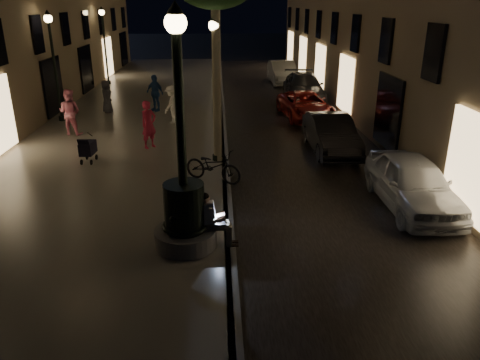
{
  "coord_description": "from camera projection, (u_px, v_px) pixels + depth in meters",
  "views": [
    {
      "loc": [
        -0.22,
        -7.42,
        5.42
      ],
      "look_at": [
        0.28,
        3.0,
        1.38
      ],
      "focal_mm": 35.0,
      "sensor_mm": 36.0,
      "label": 1
    }
  ],
  "objects": [
    {
      "name": "pedestrian_dark",
      "position": [
        107.0,
        96.0,
        22.8
      ],
      "size": [
        0.54,
        0.79,
        1.57
      ],
      "primitive_type": "imported",
      "rotation": [
        0.0,
        0.0,
        1.52
      ],
      "color": "#343439",
      "rests_on": "promenade"
    },
    {
      "name": "pedestrian_white",
      "position": [
        172.0,
        104.0,
        20.9
      ],
      "size": [
        1.01,
        1.23,
        1.66
      ],
      "primitive_type": "imported",
      "rotation": [
        0.0,
        0.0,
        4.28
      ],
      "color": "white",
      "rests_on": "promenade"
    },
    {
      "name": "fountain_lamppost",
      "position": [
        184.0,
        204.0,
        10.26
      ],
      "size": [
        1.4,
        1.4,
        5.21
      ],
      "color": "#59595B",
      "rests_on": "promenade"
    },
    {
      "name": "curb_strip",
      "position": [
        223.0,
        116.0,
        22.81
      ],
      "size": [
        0.25,
        45.0,
        0.2
      ],
      "primitive_type": "cube",
      "color": "#59595B",
      "rests_on": "ground"
    },
    {
      "name": "stroller",
      "position": [
        88.0,
        148.0,
        15.83
      ],
      "size": [
        0.47,
        0.99,
        1.01
      ],
      "rotation": [
        0.0,
        0.0,
        -0.08
      ],
      "color": "black",
      "rests_on": "promenade"
    },
    {
      "name": "ground",
      "position": [
        223.0,
        118.0,
        22.85
      ],
      "size": [
        120.0,
        120.0,
        0.0
      ],
      "primitive_type": "plane",
      "color": "black",
      "rests_on": "ground"
    },
    {
      "name": "lamp_curb_c",
      "position": [
        216.0,
        35.0,
        30.05
      ],
      "size": [
        0.36,
        0.36,
        4.81
      ],
      "color": "black",
      "rests_on": "promenade"
    },
    {
      "name": "pedestrian_red",
      "position": [
        149.0,
        125.0,
        17.3
      ],
      "size": [
        0.76,
        0.76,
        1.77
      ],
      "primitive_type": "imported",
      "rotation": [
        0.0,
        0.0,
        0.79
      ],
      "color": "#CE294A",
      "rests_on": "promenade"
    },
    {
      "name": "pedestrian_pink",
      "position": [
        70.0,
        112.0,
        18.99
      ],
      "size": [
        1.04,
        0.89,
        1.87
      ],
      "primitive_type": "imported",
      "rotation": [
        0.0,
        0.0,
        2.92
      ],
      "color": "pink",
      "rests_on": "promenade"
    },
    {
      "name": "car_fifth",
      "position": [
        283.0,
        73.0,
        31.79
      ],
      "size": [
        1.71,
        4.63,
        1.51
      ],
      "primitive_type": "imported",
      "rotation": [
        0.0,
        0.0,
        0.02
      ],
      "color": "#979793",
      "rests_on": "ground"
    },
    {
      "name": "lamp_curb_b",
      "position": [
        215.0,
        48.0,
        22.6
      ],
      "size": [
        0.36,
        0.36,
        4.81
      ],
      "color": "black",
      "rests_on": "promenade"
    },
    {
      "name": "lamp_curb_d",
      "position": [
        216.0,
        28.0,
        37.5
      ],
      "size": [
        0.36,
        0.36,
        4.81
      ],
      "color": "black",
      "rests_on": "promenade"
    },
    {
      "name": "lamp_curb_a",
      "position": [
        215.0,
        71.0,
        15.15
      ],
      "size": [
        0.36,
        0.36,
        4.81
      ],
      "color": "black",
      "rests_on": "promenade"
    },
    {
      "name": "lamp_left_b",
      "position": [
        53.0,
        53.0,
        20.42
      ],
      "size": [
        0.36,
        0.36,
        4.81
      ],
      "color": "black",
      "rests_on": "promenade"
    },
    {
      "name": "promenade",
      "position": [
        140.0,
        117.0,
        22.63
      ],
      "size": [
        8.0,
        45.0,
        0.2
      ],
      "primitive_type": "cube",
      "color": "slate",
      "rests_on": "ground"
    },
    {
      "name": "cobble_lane",
      "position": [
        284.0,
        117.0,
        22.98
      ],
      "size": [
        6.0,
        45.0,
        0.02
      ],
      "primitive_type": "cube",
      "color": "black",
      "rests_on": "ground"
    },
    {
      "name": "car_second",
      "position": [
        331.0,
        134.0,
        17.56
      ],
      "size": [
        1.5,
        4.22,
        1.39
      ],
      "primitive_type": "imported",
      "rotation": [
        0.0,
        0.0,
        0.01
      ],
      "color": "black",
      "rests_on": "ground"
    },
    {
      "name": "lamp_left_c",
      "position": [
        104.0,
        36.0,
        29.73
      ],
      "size": [
        0.36,
        0.36,
        4.81
      ],
      "color": "black",
      "rests_on": "promenade"
    },
    {
      "name": "pedestrian_blue",
      "position": [
        155.0,
        93.0,
        23.09
      ],
      "size": [
        1.11,
        0.97,
        1.79
      ],
      "primitive_type": "imported",
      "rotation": [
        0.0,
        0.0,
        5.66
      ],
      "color": "navy",
      "rests_on": "promenade"
    },
    {
      "name": "bicycle",
      "position": [
        213.0,
        166.0,
        14.18
      ],
      "size": [
        1.97,
        1.51,
        0.99
      ],
      "primitive_type": "imported",
      "rotation": [
        0.0,
        0.0,
        1.05
      ],
      "color": "black",
      "rests_on": "promenade"
    },
    {
      "name": "car_rear",
      "position": [
        304.0,
        87.0,
        26.7
      ],
      "size": [
        2.24,
        5.11,
        1.46
      ],
      "primitive_type": "imported",
      "rotation": [
        0.0,
        0.0,
        -0.04
      ],
      "color": "#2D2E32",
      "rests_on": "ground"
    },
    {
      "name": "seated_man_laptop",
      "position": [
        212.0,
        217.0,
        10.4
      ],
      "size": [
        0.91,
        0.31,
        1.28
      ],
      "color": "gray",
      "rests_on": "promenade"
    },
    {
      "name": "car_third",
      "position": [
        305.0,
        106.0,
        22.57
      ],
      "size": [
        2.45,
        4.64,
        1.24
      ],
      "primitive_type": "imported",
      "rotation": [
        0.0,
        0.0,
        0.09
      ],
      "color": "maroon",
      "rests_on": "ground"
    },
    {
      "name": "car_front",
      "position": [
        413.0,
        183.0,
        12.8
      ],
      "size": [
        1.71,
        4.22,
        1.44
      ],
      "primitive_type": "imported",
      "rotation": [
        0.0,
        0.0,
        -0.0
      ],
      "color": "#A8ABB0",
      "rests_on": "ground"
    }
  ]
}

